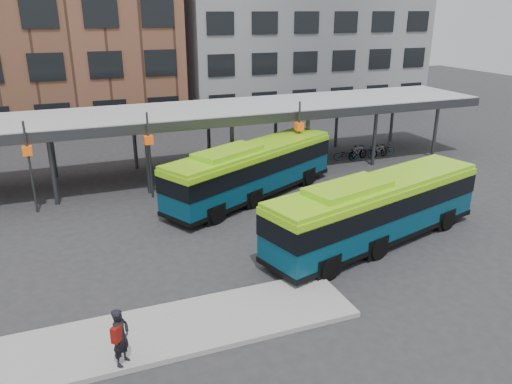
% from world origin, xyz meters
% --- Properties ---
extents(ground, '(120.00, 120.00, 0.00)m').
position_xyz_m(ground, '(0.00, 0.00, 0.00)').
color(ground, '#28282B').
rests_on(ground, ground).
extents(boarding_island, '(14.00, 3.00, 0.18)m').
position_xyz_m(boarding_island, '(-5.50, -3.00, 0.09)').
color(boarding_island, gray).
rests_on(boarding_island, ground).
extents(canopy, '(40.00, 6.53, 4.80)m').
position_xyz_m(canopy, '(-0.06, 12.87, 3.91)').
color(canopy, '#999B9E').
rests_on(canopy, ground).
extents(building_grey, '(24.00, 14.00, 20.00)m').
position_xyz_m(building_grey, '(16.00, 32.00, 10.00)').
color(building_grey, slate).
rests_on(building_grey, ground).
extents(bus_front, '(11.71, 5.43, 3.16)m').
position_xyz_m(bus_front, '(5.22, 0.30, 1.65)').
color(bus_front, '#07374F').
rests_on(bus_front, ground).
extents(bus_rear, '(11.23, 7.40, 3.14)m').
position_xyz_m(bus_rear, '(2.19, 7.71, 1.64)').
color(bus_rear, '#07374F').
rests_on(bus_rear, ground).
extents(pedestrian, '(0.75, 0.78, 1.81)m').
position_xyz_m(pedestrian, '(-6.39, -4.21, 1.10)').
color(pedestrian, black).
rests_on(pedestrian, boarding_island).
extents(bike_rack, '(4.82, 1.19, 1.02)m').
position_xyz_m(bike_rack, '(12.50, 12.02, 0.47)').
color(bike_rack, slate).
rests_on(bike_rack, ground).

